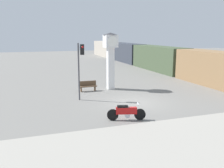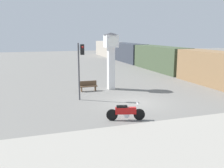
{
  "view_description": "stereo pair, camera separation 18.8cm",
  "coord_description": "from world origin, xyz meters",
  "px_view_note": "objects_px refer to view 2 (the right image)",
  "views": [
    {
      "loc": [
        -7.63,
        -16.74,
        5.11
      ],
      "look_at": [
        -1.59,
        0.78,
        1.38
      ],
      "focal_mm": 40.0,
      "sensor_mm": 36.0,
      "label": 1
    },
    {
      "loc": [
        -7.45,
        -16.8,
        5.11
      ],
      "look_at": [
        -1.59,
        0.78,
        1.38
      ],
      "focal_mm": 40.0,
      "sensor_mm": 36.0,
      "label": 2
    }
  ],
  "objects_px": {
    "traffic_light": "(80,61)",
    "freight_train": "(142,55)",
    "motorcycle": "(126,112)",
    "bench": "(88,86)",
    "clock_tower": "(111,52)"
  },
  "relations": [
    {
      "from": "traffic_light",
      "to": "freight_train",
      "type": "bearing_deg",
      "value": 53.29
    },
    {
      "from": "motorcycle",
      "to": "traffic_light",
      "type": "height_order",
      "value": "traffic_light"
    },
    {
      "from": "motorcycle",
      "to": "bench",
      "type": "bearing_deg",
      "value": 108.18
    },
    {
      "from": "motorcycle",
      "to": "bench",
      "type": "distance_m",
      "value": 8.39
    },
    {
      "from": "motorcycle",
      "to": "freight_train",
      "type": "distance_m",
      "value": 27.38
    },
    {
      "from": "motorcycle",
      "to": "traffic_light",
      "type": "bearing_deg",
      "value": 121.55
    },
    {
      "from": "bench",
      "to": "clock_tower",
      "type": "bearing_deg",
      "value": 5.16
    },
    {
      "from": "freight_train",
      "to": "traffic_light",
      "type": "relative_size",
      "value": 10.95
    },
    {
      "from": "clock_tower",
      "to": "traffic_light",
      "type": "height_order",
      "value": "clock_tower"
    },
    {
      "from": "motorcycle",
      "to": "traffic_light",
      "type": "relative_size",
      "value": 0.51
    },
    {
      "from": "traffic_light",
      "to": "bench",
      "type": "distance_m",
      "value": 4.0
    },
    {
      "from": "motorcycle",
      "to": "freight_train",
      "type": "xyz_separation_m",
      "value": [
        12.45,
        24.36,
        1.2
      ]
    },
    {
      "from": "motorcycle",
      "to": "clock_tower",
      "type": "xyz_separation_m",
      "value": [
        1.9,
        8.58,
        2.97
      ]
    },
    {
      "from": "freight_train",
      "to": "traffic_light",
      "type": "distance_m",
      "value": 23.49
    },
    {
      "from": "motorcycle",
      "to": "traffic_light",
      "type": "distance_m",
      "value": 6.31
    }
  ]
}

